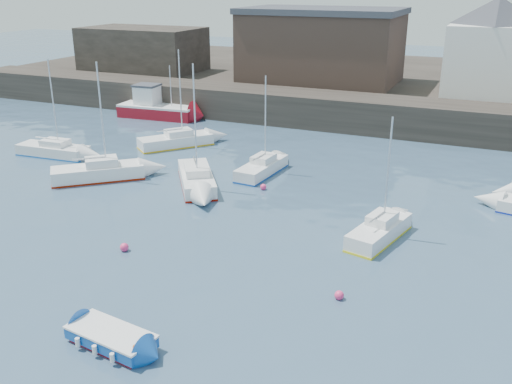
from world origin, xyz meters
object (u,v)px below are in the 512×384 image
at_px(buoy_near, 125,251).
at_px(sailboat_b, 196,178).
at_px(sailboat_c, 379,231).
at_px(buoy_far, 263,190).
at_px(sailboat_h, 176,140).
at_px(buoy_mid, 339,299).
at_px(fishing_boat, 156,107).
at_px(sailboat_a, 98,172).
at_px(sailboat_e, 53,150).
at_px(blue_dinghy, 111,338).
at_px(sailboat_f, 262,168).

bearing_deg(buoy_near, sailboat_b, 98.05).
xyz_separation_m(sailboat_c, buoy_near, (-11.78, -6.70, -0.51)).
bearing_deg(buoy_far, sailboat_c, -27.79).
distance_m(sailboat_h, buoy_mid, 26.46).
relative_size(sailboat_h, buoy_near, 17.49).
relative_size(fishing_boat, sailboat_a, 1.01).
bearing_deg(sailboat_e, buoy_near, -37.56).
bearing_deg(sailboat_h, sailboat_e, -139.92).
xyz_separation_m(sailboat_e, buoy_mid, (26.74, -11.84, -0.50)).
relative_size(fishing_boat, buoy_near, 18.00).
relative_size(sailboat_h, buoy_mid, 18.87).
height_order(blue_dinghy, fishing_boat, fishing_boat).
xyz_separation_m(blue_dinghy, fishing_boat, (-19.68, 33.48, 0.64)).
xyz_separation_m(buoy_near, buoy_mid, (11.50, -0.13, 0.00)).
bearing_deg(fishing_boat, sailboat_h, -48.76).
bearing_deg(sailboat_f, buoy_far, -65.24).
height_order(sailboat_c, buoy_far, sailboat_c).
bearing_deg(sailboat_b, sailboat_a, -166.30).
bearing_deg(sailboat_a, buoy_near, -45.69).
bearing_deg(buoy_near, sailboat_a, 134.31).
bearing_deg(sailboat_f, sailboat_h, 158.36).
bearing_deg(sailboat_b, sailboat_h, 129.03).
xyz_separation_m(sailboat_b, buoy_near, (1.44, -10.21, -0.54)).
bearing_deg(buoy_near, buoy_mid, -0.64).
xyz_separation_m(blue_dinghy, sailboat_b, (-5.89, 17.17, 0.16)).
xyz_separation_m(sailboat_c, buoy_far, (-8.76, 4.62, -0.51)).
bearing_deg(fishing_boat, sailboat_a, -69.01).
height_order(sailboat_f, buoy_far, sailboat_f).
distance_m(sailboat_c, buoy_mid, 6.86).
bearing_deg(sailboat_f, fishing_boat, 144.04).
bearing_deg(blue_dinghy, sailboat_e, 136.50).
bearing_deg(buoy_far, sailboat_f, 114.76).
relative_size(sailboat_e, buoy_near, 16.81).
xyz_separation_m(blue_dinghy, buoy_near, (-4.45, 6.96, -0.38)).
xyz_separation_m(sailboat_c, sailboat_h, (-19.54, 11.30, 0.01)).
bearing_deg(sailboat_h, sailboat_f, -21.64).
height_order(sailboat_a, sailboat_b, sailboat_b).
bearing_deg(sailboat_e, sailboat_f, 8.58).
relative_size(sailboat_a, sailboat_h, 1.02).
bearing_deg(buoy_far, sailboat_e, 178.76).
relative_size(sailboat_c, buoy_mid, 15.85).
xyz_separation_m(sailboat_a, sailboat_c, (20.11, -1.83, -0.06)).
relative_size(blue_dinghy, buoy_far, 9.12).
xyz_separation_m(fishing_boat, buoy_near, (15.23, -26.52, -1.02)).
height_order(sailboat_h, buoy_mid, sailboat_h).
bearing_deg(buoy_far, sailboat_a, -166.19).
relative_size(sailboat_a, sailboat_b, 0.98).
relative_size(sailboat_b, buoy_mid, 19.69).
relative_size(sailboat_h, buoy_far, 19.35).
bearing_deg(sailboat_a, sailboat_b, 13.70).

